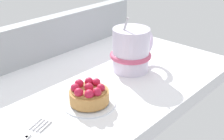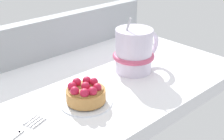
{
  "view_description": "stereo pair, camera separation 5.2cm",
  "coord_description": "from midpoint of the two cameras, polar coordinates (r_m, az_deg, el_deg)",
  "views": [
    {
      "loc": [
        -40.74,
        -45.49,
        32.3
      ],
      "look_at": [
        3.92,
        -5.22,
        3.72
      ],
      "focal_mm": 49.54,
      "sensor_mm": 36.0,
      "label": 1
    },
    {
      "loc": [
        -37.09,
        -49.21,
        32.3
      ],
      "look_at": [
        3.92,
        -5.22,
        3.72
      ],
      "focal_mm": 49.54,
      "sensor_mm": 36.0,
      "label": 2
    }
  ],
  "objects": [
    {
      "name": "raspberry_tart",
      "position": [
        0.6,
        -6.77,
        -4.45
      ],
      "size": [
        7.79,
        7.79,
        4.09
      ],
      "color": "#B77F42",
      "rests_on": "dessert_plate"
    },
    {
      "name": "dessert_plate",
      "position": [
        0.62,
        -6.62,
        -6.1
      ],
      "size": [
        10.38,
        10.38,
        0.62
      ],
      "color": "silver",
      "rests_on": "ground_plane"
    },
    {
      "name": "ground_plane",
      "position": [
        0.7,
        -7.48,
        -3.83
      ],
      "size": [
        72.99,
        41.21,
        3.38
      ],
      "primitive_type": "cube",
      "color": "white"
    },
    {
      "name": "window_rail_back",
      "position": [
        0.81,
        -16.53,
        4.88
      ],
      "size": [
        71.53,
        3.54,
        10.35
      ],
      "primitive_type": "cube",
      "color": "#9EA3A8",
      "rests_on": "ground_plane"
    },
    {
      "name": "coffee_mug",
      "position": [
        0.73,
        1.61,
        3.64
      ],
      "size": [
        13.88,
        9.98,
        13.53
      ],
      "color": "silver",
      "rests_on": "ground_plane"
    }
  ]
}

